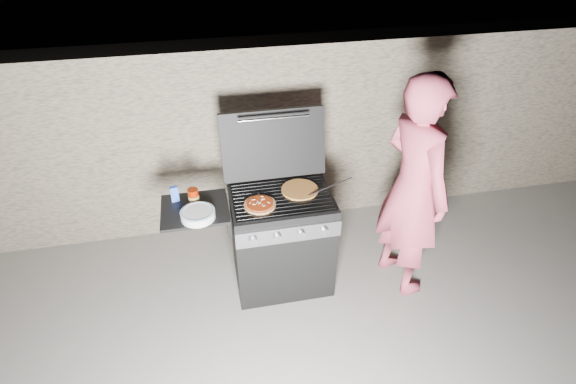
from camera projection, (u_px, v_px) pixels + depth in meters
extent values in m
plane|color=slate|center=(283.00, 279.00, 4.01)|extent=(50.00, 50.00, 0.00)
cube|color=#7F7158|center=(261.00, 135.00, 4.33)|extent=(8.00, 0.35, 1.80)
cylinder|color=gold|center=(300.00, 190.00, 3.55)|extent=(0.38, 0.38, 0.02)
cylinder|color=#791700|center=(194.00, 196.00, 3.40)|extent=(0.09, 0.09, 0.13)
cube|color=blue|center=(174.00, 194.00, 3.42)|extent=(0.07, 0.04, 0.13)
cylinder|color=silver|center=(198.00, 214.00, 3.27)|extent=(0.30, 0.30, 0.06)
imported|color=#B24155|center=(413.00, 189.00, 3.50)|extent=(0.61, 0.78, 1.90)
cylinder|color=black|center=(330.00, 187.00, 3.52)|extent=(0.38, 0.09, 0.08)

